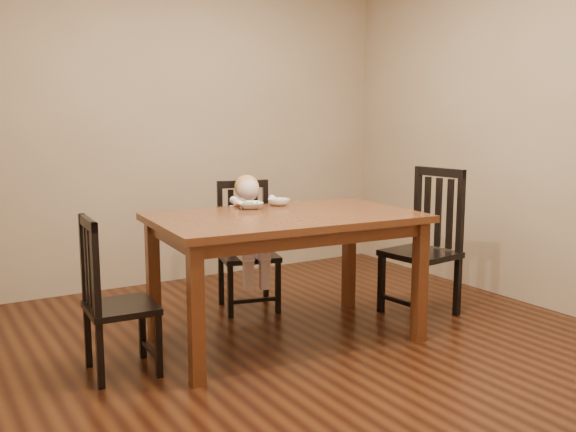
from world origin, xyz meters
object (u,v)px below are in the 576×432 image
chair_child (247,248)px  dining_table (286,229)px  bowl_peas (250,205)px  bowl_veg (279,202)px  chair_right (425,245)px  toddler (248,230)px  chair_left (112,300)px

chair_child → dining_table: bearing=95.1°
chair_child → bowl_peas: bearing=79.3°
dining_table → bowl_peas: bowl_peas is taller
bowl_veg → chair_child: bearing=96.1°
chair_right → bowl_peas: 1.34m
toddler → dining_table: bearing=95.4°
dining_table → chair_left: (-1.11, 0.03, -0.30)m
toddler → bowl_peas: 0.49m
chair_right → chair_left: bearing=81.8°
toddler → chair_child: bearing=-90.0°
chair_left → bowl_peas: chair_left is taller
dining_table → toddler: size_ratio=3.14×
chair_left → dining_table: bearing=92.1°
dining_table → toddler: 0.73m
chair_left → bowl_peas: (1.03, 0.31, 0.42)m
chair_child → chair_left: 1.43m
dining_table → bowl_veg: bowl_veg is taller
chair_child → bowl_peas: 0.61m
chair_left → chair_right: chair_right is taller
chair_left → toddler: chair_left is taller
chair_left → toddler: bearing=122.9°
dining_table → chair_right: size_ratio=1.62×
toddler → bowl_veg: 0.43m
chair_left → chair_right: 2.28m
dining_table → chair_child: chair_child is taller
chair_child → chair_right: (1.05, -0.80, 0.05)m
chair_child → chair_right: chair_right is taller
chair_left → chair_child: bearing=124.3°
bowl_peas → bowl_veg: 0.24m
bowl_peas → chair_left: bearing=-163.4°
toddler → bowl_peas: bearing=78.1°
chair_right → dining_table: bearing=81.7°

